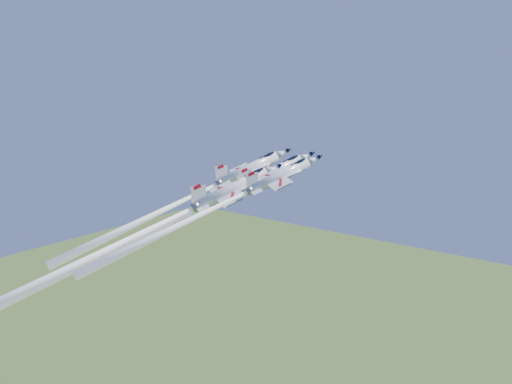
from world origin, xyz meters
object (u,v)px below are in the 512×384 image
Objects in this scene: jet_right at (210,210)px; jet_slot at (122,243)px; jet_lead at (169,223)px; jet_left at (181,202)px.

jet_right is 0.63× the size of jet_slot.
jet_lead is 10.60m from jet_right.
jet_lead reaches higher than jet_left.
jet_slot is at bearing -58.30° from jet_left.
jet_slot reaches higher than jet_right.
jet_slot is (-4.62, -6.73, -2.84)m from jet_lead.
jet_lead is at bearing 90.32° from jet_slot.
jet_left is at bearing 121.70° from jet_slot.
jet_left is 15.58m from jet_right.
jet_lead reaches higher than jet_right.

